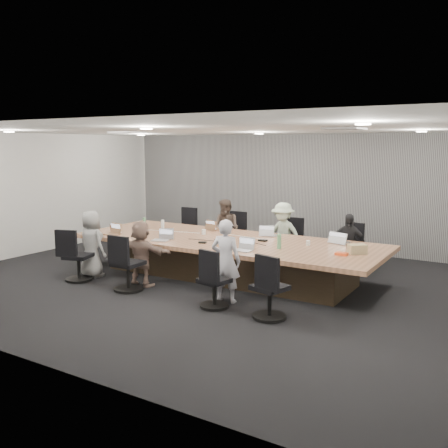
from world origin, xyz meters
The scene contains 38 objects.
floor centered at (0.00, 0.00, 0.00)m, with size 10.00×8.00×0.00m, color black.
ceiling centered at (0.00, 0.00, 2.80)m, with size 10.00×8.00×0.00m, color white.
wall_back centered at (0.00, 4.00, 1.40)m, with size 10.00×2.80×0.00m, color beige.
wall_front centered at (0.00, -4.00, 1.40)m, with size 10.00×2.80×0.00m, color beige.
wall_left centered at (-5.00, 0.00, 1.40)m, with size 8.00×2.80×0.00m, color beige.
curtain centered at (0.00, 3.92, 1.40)m, with size 9.80×0.04×2.80m, color gray.
conference_table centered at (0.00, 0.50, 0.40)m, with size 6.00×2.20×0.74m.
chair_0 centered at (-2.24, 2.20, 0.41)m, with size 0.55×0.55×0.81m, color black, non-canonical shape.
chair_1 centered at (-0.83, 2.20, 0.40)m, with size 0.55×0.55×0.81m, color black, non-canonical shape.
chair_2 centered at (0.56, 2.20, 0.37)m, with size 0.50×0.50×0.74m, color black, non-canonical shape.
chair_3 centered at (1.96, 2.20, 0.37)m, with size 0.50×0.50×0.74m, color black, non-canonical shape.
chair_4 centered at (-2.23, -1.20, 0.39)m, with size 0.53×0.53×0.79m, color black, non-canonical shape.
chair_5 centered at (-0.99, -1.20, 0.41)m, with size 0.55×0.55×0.81m, color black, non-canonical shape.
chair_6 centered at (0.80, -1.20, 0.36)m, with size 0.49×0.49×0.72m, color black, non-canonical shape.
chair_7 centered at (1.76, -1.20, 0.39)m, with size 0.53×0.53×0.78m, color black, non-canonical shape.
person_1 centered at (-0.83, 1.85, 0.67)m, with size 0.65×0.51×1.34m, color #4D3F36.
laptop_1 centered at (-0.83, 1.30, 0.75)m, with size 0.29×0.20×0.02m, color #8C6647.
person_2 centered at (0.56, 1.85, 0.67)m, with size 0.87×0.50×1.35m, color #B6CCB3.
laptop_2 centered at (0.56, 1.30, 0.75)m, with size 0.30×0.21×0.02m, color #B2B2B7.
person_3 centered at (1.96, 1.85, 0.61)m, with size 0.71×0.30×1.22m, color black.
laptop_3 centered at (1.96, 1.30, 0.75)m, with size 0.35×0.24×0.02m, color #B2B2B7.
person_4 centered at (-2.23, -0.85, 0.65)m, with size 0.63×0.41×1.29m, color gray.
laptop_4 centered at (-2.23, -0.30, 0.75)m, with size 0.30×0.21×0.02m, color #8C6647.
person_5 centered at (-0.99, -0.85, 0.60)m, with size 1.11×0.35×1.20m, color #82665A.
laptop_5 centered at (-0.99, -0.30, 0.75)m, with size 0.30×0.21×0.02m, color #B2B2B7.
person_6 centered at (0.80, -0.85, 0.68)m, with size 0.50×0.33×1.36m, color silver.
laptop_6 centered at (0.80, -0.30, 0.75)m, with size 0.29×0.20×0.02m, color #B2B2B7.
bottle_green_left centered at (-2.26, 0.74, 0.85)m, with size 0.06×0.06×0.22m, color #599D68.
bottle_green_right centered at (1.24, 0.22, 0.87)m, with size 0.07×0.07×0.26m, color #599D68.
bottle_clear centered at (-1.64, 0.60, 0.86)m, with size 0.07×0.07×0.24m, color silver.
cup_white_far centered at (-0.66, 0.70, 0.79)m, with size 0.08×0.08×0.10m, color white.
cup_white_near centered at (1.56, 0.76, 0.78)m, with size 0.07×0.07×0.09m, color white.
mug_brown centered at (-2.65, 0.15, 0.80)m, with size 0.10×0.10×0.12m, color brown.
mic_left centered at (-0.18, -0.07, 0.75)m, with size 0.14×0.09×0.03m, color black.
mic_right centered at (0.68, 0.68, 0.76)m, with size 0.16×0.10×0.03m, color black.
stapler centered at (0.04, 0.15, 0.77)m, with size 0.17×0.04×0.06m, color black.
canvas_bag centered at (2.53, 0.53, 0.82)m, with size 0.29×0.18×0.16m, color tan.
snack_packet centered at (2.34, 0.28, 0.76)m, with size 0.20×0.13×0.04m, color #ED4D1D.
Camera 1 is at (4.86, -7.57, 2.53)m, focal length 40.00 mm.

